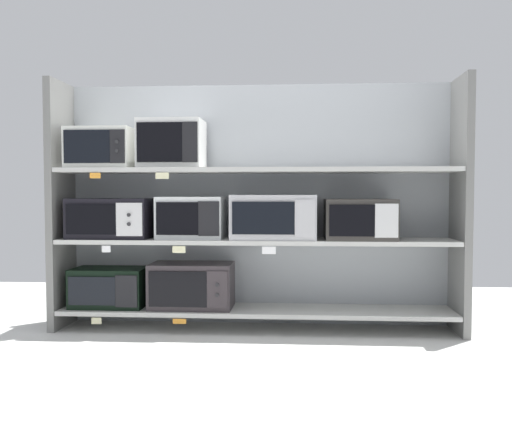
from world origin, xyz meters
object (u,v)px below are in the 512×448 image
(microwave_0, at_px, (110,287))
(microwave_7, at_px, (172,144))
(microwave_2, at_px, (112,218))
(microwave_6, at_px, (103,149))
(microwave_3, at_px, (191,218))
(microwave_4, at_px, (274,217))
(microwave_5, at_px, (360,219))
(microwave_1, at_px, (192,285))

(microwave_0, distance_m, microwave_7, 1.08)
(microwave_0, xyz_separation_m, microwave_2, (0.02, -0.00, 0.48))
(microwave_2, relative_size, microwave_6, 1.26)
(microwave_3, relative_size, microwave_4, 0.78)
(microwave_0, xyz_separation_m, microwave_6, (-0.03, -0.00, 0.96))
(microwave_7, bearing_deg, microwave_3, 0.07)
(microwave_0, relative_size, microwave_6, 1.15)
(microwave_0, bearing_deg, microwave_5, -0.00)
(microwave_2, height_order, microwave_7, microwave_7)
(microwave_5, bearing_deg, microwave_3, -180.00)
(microwave_0, bearing_deg, microwave_3, -0.02)
(microwave_5, bearing_deg, microwave_0, 180.00)
(microwave_0, bearing_deg, microwave_1, -0.03)
(microwave_6, distance_m, microwave_7, 0.48)
(microwave_3, distance_m, microwave_4, 0.57)
(microwave_1, bearing_deg, microwave_0, 179.97)
(microwave_1, bearing_deg, microwave_4, 0.03)
(microwave_7, bearing_deg, microwave_0, 179.96)
(microwave_1, height_order, microwave_5, microwave_5)
(microwave_0, relative_size, microwave_7, 1.17)
(microwave_3, xyz_separation_m, microwave_7, (-0.13, -0.00, 0.50))
(microwave_1, height_order, microwave_7, microwave_7)
(microwave_0, distance_m, microwave_5, 1.78)
(microwave_1, relative_size, microwave_2, 1.03)
(microwave_5, bearing_deg, microwave_7, -179.99)
(microwave_4, xyz_separation_m, microwave_7, (-0.70, -0.00, 0.49))
(microwave_5, bearing_deg, microwave_6, -179.99)
(microwave_6, bearing_deg, microwave_2, 0.32)
(microwave_2, bearing_deg, microwave_3, -0.01)
(microwave_1, relative_size, microwave_4, 0.98)
(microwave_0, height_order, microwave_4, microwave_4)
(microwave_4, distance_m, microwave_5, 0.57)
(microwave_3, bearing_deg, microwave_4, 0.02)
(microwave_3, relative_size, microwave_6, 1.03)
(microwave_0, bearing_deg, microwave_6, -179.30)
(microwave_0, xyz_separation_m, microwave_5, (1.72, -0.00, 0.48))
(microwave_0, height_order, microwave_7, microwave_7)
(microwave_2, height_order, microwave_6, microwave_6)
(microwave_4, bearing_deg, microwave_3, -179.98)
(microwave_0, height_order, microwave_1, microwave_1)
(microwave_4, bearing_deg, microwave_1, -179.97)
(microwave_4, height_order, microwave_5, microwave_4)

